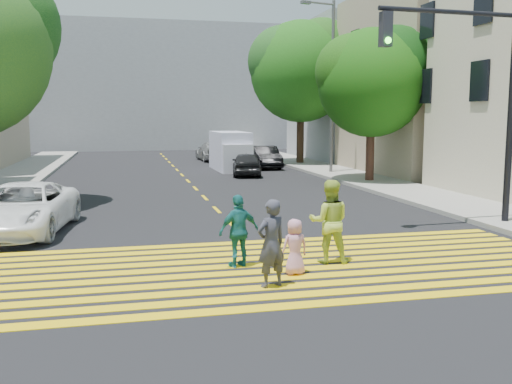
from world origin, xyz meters
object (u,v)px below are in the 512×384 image
object	(u,v)px
dark_car_near	(246,164)
dark_car_parked	(265,157)
white_sedan	(23,208)
silver_car	(212,151)
tree_right_near	(374,77)
traffic_signal	(477,82)
pedestrian_child	(295,247)
pedestrian_woman	(329,221)
pedestrian_extra	(239,231)
tree_right_far	(302,66)
white_van	(231,152)
pedestrian_man	(271,244)

from	to	relation	value
dark_car_near	dark_car_parked	xyz separation A→B (m)	(2.07, 4.08, 0.05)
white_sedan	silver_car	bearing A→B (deg)	77.19
tree_right_near	traffic_signal	world-z (taller)	tree_right_near
pedestrian_child	traffic_signal	bearing A→B (deg)	-159.50
tree_right_near	pedestrian_woman	distance (m)	16.06
pedestrian_woman	pedestrian_extra	distance (m)	2.01
tree_right_near	traffic_signal	distance (m)	11.18
white_sedan	silver_car	size ratio (longest dim) A/B	1.06
traffic_signal	tree_right_far	bearing A→B (deg)	82.49
tree_right_near	pedestrian_child	distance (m)	17.27
tree_right_far	silver_car	distance (m)	9.11
tree_right_far	pedestrian_woman	distance (m)	26.12
white_sedan	dark_car_parked	bearing A→B (deg)	64.92
tree_right_near	pedestrian_extra	size ratio (longest dim) A/B	4.76
tree_right_near	pedestrian_woman	bearing A→B (deg)	-117.68
tree_right_far	dark_car_parked	size ratio (longest dim) A/B	2.30
silver_car	traffic_signal	world-z (taller)	traffic_signal
pedestrian_child	dark_car_near	bearing A→B (deg)	-107.76
pedestrian_extra	dark_car_near	bearing A→B (deg)	-118.74
pedestrian_woman	pedestrian_child	size ratio (longest dim) A/B	1.59
tree_right_far	traffic_signal	size ratio (longest dim) A/B	1.48
silver_car	white_van	bearing A→B (deg)	87.84
tree_right_near	traffic_signal	size ratio (longest dim) A/B	1.16
pedestrian_child	silver_car	distance (m)	30.15
silver_car	pedestrian_extra	bearing A→B (deg)	80.37
dark_car_parked	white_sedan	bearing A→B (deg)	-119.55
pedestrian_woman	silver_car	world-z (taller)	pedestrian_woman
dark_car_parked	white_van	xyz separation A→B (m)	(-2.33, -0.82, 0.40)
tree_right_far	dark_car_near	bearing A→B (deg)	-129.98
pedestrian_child	silver_car	world-z (taller)	silver_car
pedestrian_man	pedestrian_extra	distance (m)	1.59
tree_right_near	dark_car_parked	xyz separation A→B (m)	(-3.03, 8.87, -4.34)
pedestrian_extra	white_van	world-z (taller)	white_van
pedestrian_extra	white_van	xyz separation A→B (m)	(3.85, 21.73, 0.30)
pedestrian_extra	white_sedan	size ratio (longest dim) A/B	0.32
pedestrian_woman	dark_car_parked	world-z (taller)	pedestrian_woman
pedestrian_child	white_van	world-z (taller)	white_van
tree_right_near	white_van	xyz separation A→B (m)	(-5.36, 8.05, -3.95)
white_sedan	traffic_signal	world-z (taller)	traffic_signal
tree_right_far	white_van	size ratio (longest dim) A/B	1.97
tree_right_far	dark_car_near	xyz separation A→B (m)	(-5.01, -5.97, -5.78)
dark_car_parked	white_van	distance (m)	2.50
tree_right_far	pedestrian_extra	xyz separation A→B (m)	(-9.11, -24.45, -5.64)
pedestrian_man	traffic_signal	xyz separation A→B (m)	(7.03, 4.25, 3.32)
tree_right_far	pedestrian_man	world-z (taller)	tree_right_far
white_sedan	pedestrian_man	bearing A→B (deg)	-42.46
tree_right_near	pedestrian_extra	xyz separation A→B (m)	(-9.22, -13.68, -4.24)
white_van	white_sedan	bearing A→B (deg)	-118.42
pedestrian_woman	traffic_signal	world-z (taller)	traffic_signal
dark_car_near	white_van	distance (m)	3.30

